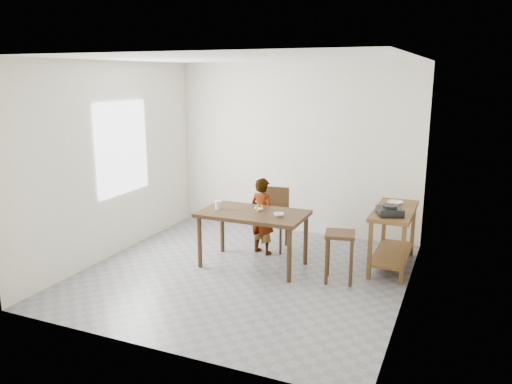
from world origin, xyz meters
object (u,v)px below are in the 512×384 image
at_px(child, 263,216).
at_px(stool, 339,257).
at_px(dining_table, 253,239).
at_px(prep_counter, 393,238).
at_px(dining_chair, 271,219).

bearing_deg(child, stool, 172.97).
xyz_separation_m(dining_table, prep_counter, (1.72, 0.70, 0.03)).
bearing_deg(child, dining_chair, -86.01).
height_order(prep_counter, dining_chair, dining_chair).
relative_size(child, stool, 1.75).
bearing_deg(dining_chair, dining_table, -95.27).
xyz_separation_m(dining_chair, stool, (1.21, -0.77, -0.13)).
height_order(dining_table, child, child).
distance_m(child, stool, 1.40).
bearing_deg(prep_counter, stool, -125.45).
distance_m(prep_counter, child, 1.81).
relative_size(child, dining_chair, 1.23).
bearing_deg(stool, dining_chair, 147.54).
relative_size(dining_chair, stool, 1.42).
bearing_deg(prep_counter, child, -173.89).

